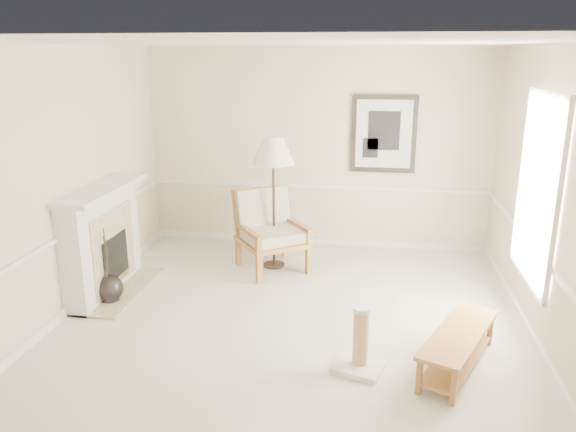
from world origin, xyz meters
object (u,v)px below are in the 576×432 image
Objects in this scene: floor_lamp at (273,154)px; bench at (458,344)px; floor_vase at (110,289)px; scratching_post at (360,350)px; armchair at (269,226)px.

floor_lamp is 1.32× the size of bench.
floor_lamp reaches higher than floor_vase.
floor_lamp is 2.87× the size of scratching_post.
floor_lamp reaches higher than armchair.
floor_lamp is (0.06, 0.03, 0.97)m from armchair.
armchair is at bearing -154.80° from floor_lamp.
scratching_post is at bearing -96.72° from armchair.
floor_vase is 3.90m from bench.
scratching_post is at bearing -63.16° from floor_lamp.
scratching_post is (1.23, -2.44, -1.35)m from floor_lamp.
armchair reaches higher than floor_vase.
bench is 2.17× the size of scratching_post.
floor_vase is 1.50× the size of scratching_post.
floor_vase is 2.61m from floor_lamp.
floor_vase is at bearing 161.16° from scratching_post.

